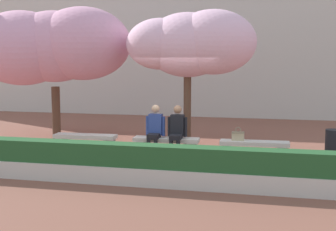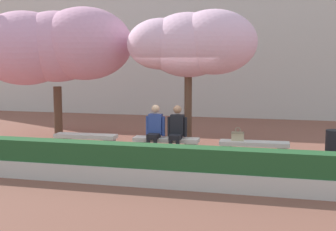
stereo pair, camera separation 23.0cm
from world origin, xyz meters
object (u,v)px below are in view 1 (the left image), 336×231
stone_bench_west_end (85,140)px  stone_bench_center (254,147)px  person_seated_right (177,129)px  handbag (238,135)px  person_seated_left (155,128)px  trash_bin (334,146)px  stone_bench_near_west (166,143)px  cherry_tree_secondary (52,46)px  cherry_tree_main (191,44)px

stone_bench_west_end → stone_bench_center: bearing=0.0°
stone_bench_center → person_seated_right: 1.99m
stone_bench_center → handbag: 0.49m
person_seated_left → handbag: person_seated_left is taller
person_seated_right → trash_bin: size_ratio=1.65×
stone_bench_center → handbag: size_ratio=5.02×
stone_bench_near_west → cherry_tree_secondary: cherry_tree_secondary is taller
cherry_tree_secondary → trash_bin: size_ratio=6.14×
cherry_tree_secondary → handbag: bearing=-15.4°
handbag → stone_bench_near_west: bearing=-179.9°
handbag → person_seated_right: bearing=-177.8°
stone_bench_near_west → stone_bench_center: same height
cherry_tree_main → cherry_tree_secondary: (-4.35, 0.28, -0.03)m
person_seated_left → cherry_tree_secondary: size_ratio=0.27×
person_seated_right → stone_bench_near_west: bearing=169.6°
stone_bench_west_end → person_seated_left: bearing=-1.6°
person_seated_right → cherry_tree_main: (0.11, 1.36, 2.17)m
handbag → cherry_tree_main: cherry_tree_main is taller
cherry_tree_main → cherry_tree_secondary: 4.36m
stone_bench_west_end → trash_bin: bearing=1.3°
stone_bench_near_west → trash_bin: 4.13m
stone_bench_near_west → cherry_tree_main: (0.40, 1.31, 2.57)m
stone_bench_center → person_seated_left: (-2.53, -0.05, 0.40)m
stone_bench_near_west → trash_bin: trash_bin is taller
person_seated_right → cherry_tree_main: cherry_tree_main is taller
stone_bench_center → handbag: (-0.41, 0.00, 0.28)m
stone_bench_west_end → person_seated_right: 2.56m
stone_bench_west_end → stone_bench_near_west: bearing=0.0°
stone_bench_west_end → stone_bench_near_west: (2.24, 0.00, 0.00)m
cherry_tree_secondary → trash_bin: (8.08, -1.45, -2.45)m
cherry_tree_secondary → trash_bin: bearing=-10.2°
stone_bench_west_end → cherry_tree_main: 3.91m
stone_bench_near_west → handbag: handbag is taller
cherry_tree_secondary → stone_bench_near_west: bearing=-22.0°
stone_bench_west_end → handbag: handbag is taller
person_seated_right → cherry_tree_secondary: (-4.25, 1.65, 2.14)m
stone_bench_west_end → handbag: bearing=0.1°
stone_bench_near_west → person_seated_right: (0.29, -0.05, 0.40)m
cherry_tree_secondary → trash_bin: 8.57m
person_seated_left → trash_bin: person_seated_left is taller
person_seated_right → trash_bin: (3.84, 0.19, -0.31)m
cherry_tree_main → cherry_tree_secondary: bearing=176.3°
handbag → trash_bin: bearing=3.4°
stone_bench_center → cherry_tree_secondary: 6.88m
cherry_tree_main → person_seated_left: bearing=-116.8°
stone_bench_west_end → trash_bin: trash_bin is taller
handbag → trash_bin: (2.29, 0.14, -0.19)m
stone_bench_center → cherry_tree_main: bearing=144.5°
stone_bench_near_west → person_seated_left: bearing=-169.5°
stone_bench_near_west → cherry_tree_secondary: size_ratio=0.36×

